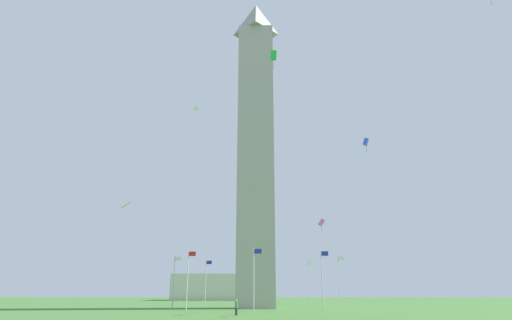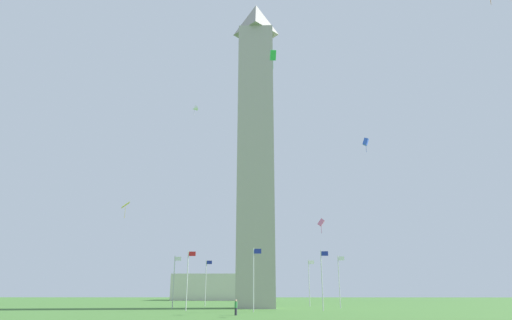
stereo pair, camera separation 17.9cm
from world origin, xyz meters
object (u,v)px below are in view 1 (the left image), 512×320
object	(u,v)px
flagpole_w	(254,276)
kite_yellow_diamond	(126,205)
kite_blue_box	(366,142)
kite_green_box	(273,55)
flagpole_n	(339,279)
flagpole_sw	(188,277)
kite_pink_box	(322,223)
obelisk_monument	(256,140)
distant_building	(218,287)
flagpole_ne	(309,280)
flagpole_e	(258,281)
flagpole_nw	(322,277)
kite_white_delta	(194,108)
person_green_shirt	(236,307)
flagpole_se	(206,281)
flagpole_s	(174,279)

from	to	relation	value
flagpole_w	kite_yellow_diamond	size ratio (longest dim) A/B	3.58
kite_blue_box	kite_green_box	size ratio (longest dim) A/B	0.72
kite_yellow_diamond	flagpole_n	bearing A→B (deg)	22.21
flagpole_sw	kite_pink_box	bearing A→B (deg)	-39.43
obelisk_monument	distant_building	world-z (taller)	obelisk_monument
flagpole_ne	kite_blue_box	distance (m)	32.62
kite_yellow_diamond	kite_pink_box	distance (m)	28.75
kite_blue_box	kite_yellow_diamond	xyz separation A→B (m)	(-33.64, 4.31, -7.78)
flagpole_e	flagpole_nw	world-z (taller)	same
flagpole_n	kite_white_delta	distance (m)	36.45
obelisk_monument	person_green_shirt	size ratio (longest dim) A/B	33.60
kite_green_box	distant_building	distance (m)	94.37
flagpole_sw	obelisk_monument	bearing A→B (deg)	45.18
flagpole_se	kite_yellow_diamond	bearing A→B (deg)	-111.17
flagpole_se	flagpole_ne	bearing A→B (deg)	-0.00
flagpole_e	kite_white_delta	world-z (taller)	kite_white_delta
flagpole_e	flagpole_w	world-z (taller)	same
obelisk_monument	kite_green_box	xyz separation A→B (m)	(2.79, -23.08, 3.44)
flagpole_w	flagpole_sw	bearing A→B (deg)	157.50
flagpole_e	obelisk_monument	bearing A→B (deg)	-90.25
flagpole_sw	kite_pink_box	size ratio (longest dim) A/B	4.92
flagpole_ne	flagpole_e	distance (m)	10.37
flagpole_nw	kite_pink_box	distance (m)	15.51
obelisk_monument	flagpole_ne	size ratio (longest dim) A/B	6.96
kite_yellow_diamond	distant_building	distance (m)	79.34
kite_pink_box	flagpole_e	bearing A→B (deg)	101.92
distant_building	flagpole_s	bearing A→B (deg)	-90.12
flagpole_e	kite_pink_box	world-z (taller)	kite_pink_box
flagpole_n	flagpole_w	xyz separation A→B (m)	(-13.54, -13.54, 0.00)
flagpole_s	kite_green_box	bearing A→B (deg)	-54.80
kite_pink_box	distant_building	xyz separation A→B (m)	(-21.32, 89.44, -6.24)
kite_white_delta	distant_building	size ratio (longest dim) A/B	0.07
kite_pink_box	kite_green_box	bearing A→B (deg)	170.28
obelisk_monument	flagpole_n	distance (m)	27.77
obelisk_monument	flagpole_e	world-z (taller)	obelisk_monument
flagpole_nw	obelisk_monument	bearing A→B (deg)	135.17
flagpole_ne	flagpole_nw	bearing A→B (deg)	-90.00
flagpole_ne	kite_yellow_diamond	world-z (taller)	kite_yellow_diamond
flagpole_ne	flagpole_w	size ratio (longest dim) A/B	1.00
flagpole_nw	kite_green_box	distance (m)	31.52
obelisk_monument	flagpole_e	bearing A→B (deg)	89.75
flagpole_n	kite_green_box	distance (m)	37.60
flagpole_sw	kite_green_box	size ratio (longest dim) A/B	2.97
flagpole_se	kite_white_delta	bearing A→B (deg)	-90.80
flagpole_sw	kite_white_delta	size ratio (longest dim) A/B	4.54
flagpole_n	distant_building	size ratio (longest dim) A/B	0.31
flagpole_ne	flagpole_w	xyz separation A→B (m)	(-9.58, -23.12, 0.00)
person_green_shirt	kite_blue_box	distance (m)	27.57
flagpole_nw	kite_pink_box	bearing A→B (deg)	-96.58
obelisk_monument	flagpole_s	size ratio (longest dim) A/B	6.96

